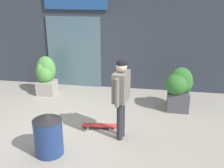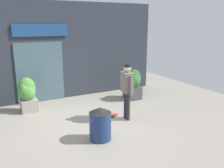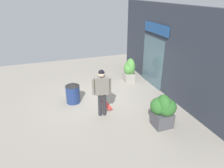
{
  "view_description": "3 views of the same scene",
  "coord_description": "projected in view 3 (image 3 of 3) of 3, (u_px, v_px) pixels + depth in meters",
  "views": [
    {
      "loc": [
        1.75,
        -5.54,
        3.13
      ],
      "look_at": [
        0.78,
        0.14,
        1.05
      ],
      "focal_mm": 44.33,
      "sensor_mm": 36.0,
      "label": 1
    },
    {
      "loc": [
        -2.65,
        -6.32,
        2.91
      ],
      "look_at": [
        0.78,
        0.14,
        1.05
      ],
      "focal_mm": 38.92,
      "sensor_mm": 36.0,
      "label": 2
    },
    {
      "loc": [
        7.26,
        -2.09,
        4.14
      ],
      "look_at": [
        0.78,
        0.14,
        1.05
      ],
      "focal_mm": 33.37,
      "sensor_mm": 36.0,
      "label": 3
    }
  ],
  "objects": [
    {
      "name": "skateboard",
      "position": [
        106.0,
        105.0,
        8.12
      ],
      "size": [
        0.81,
        0.28,
        0.08
      ],
      "rotation": [
        0.0,
        0.0,
        3.23
      ],
      "color": "red",
      "rests_on": "ground_plane"
    },
    {
      "name": "trash_bin",
      "position": [
        73.0,
        93.0,
        8.27
      ],
      "size": [
        0.57,
        0.57,
        0.86
      ],
      "color": "navy",
      "rests_on": "ground_plane"
    },
    {
      "name": "planter_box_left",
      "position": [
        163.0,
        109.0,
        6.69
      ],
      "size": [
        0.72,
        0.78,
        1.16
      ],
      "color": "#47474C",
      "rests_on": "ground_plane"
    },
    {
      "name": "skateboarder",
      "position": [
        102.0,
        88.0,
        7.13
      ],
      "size": [
        0.33,
        0.65,
        1.75
      ],
      "rotation": [
        0.0,
        0.0,
        2.98
      ],
      "color": "#28282D",
      "rests_on": "ground_plane"
    },
    {
      "name": "building_facade",
      "position": [
        167.0,
        51.0,
        8.7
      ],
      "size": [
        7.92,
        0.31,
        3.69
      ],
      "color": "#2D333D",
      "rests_on": "ground_plane"
    },
    {
      "name": "planter_box_right",
      "position": [
        130.0,
        69.0,
        10.2
      ],
      "size": [
        0.59,
        0.63,
        1.15
      ],
      "color": "gray",
      "rests_on": "ground_plane"
    },
    {
      "name": "ground_plane",
      "position": [
        103.0,
        100.0,
        8.58
      ],
      "size": [
        12.0,
        12.0,
        0.0
      ],
      "primitive_type": "plane",
      "color": "gray"
    }
  ]
}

